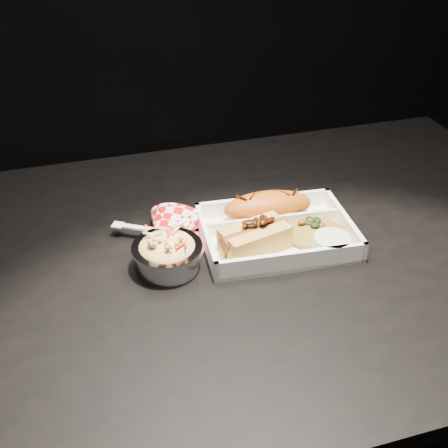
% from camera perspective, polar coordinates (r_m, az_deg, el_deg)
% --- Properties ---
extents(dining_table, '(1.20, 0.80, 0.75)m').
position_cam_1_polar(dining_table, '(1.00, 2.87, -6.43)').
color(dining_table, black).
rests_on(dining_table, ground).
extents(food_tray, '(0.26, 0.20, 0.04)m').
position_cam_1_polar(food_tray, '(0.96, 5.30, -1.14)').
color(food_tray, white).
rests_on(food_tray, dining_table).
extents(fried_pastry, '(0.16, 0.08, 0.05)m').
position_cam_1_polar(fried_pastry, '(0.99, 4.47, 1.79)').
color(fried_pastry, '#BF5813').
rests_on(fried_pastry, food_tray).
extents(hotdog, '(0.12, 0.08, 0.06)m').
position_cam_1_polar(hotdog, '(0.91, 3.15, -1.24)').
color(hotdog, gold).
rests_on(hotdog, food_tray).
extents(fried_rice_mound, '(0.12, 0.10, 0.03)m').
position_cam_1_polar(fried_rice_mound, '(0.96, 9.25, -0.42)').
color(fried_rice_mound, olive).
rests_on(fried_rice_mound, food_tray).
extents(cupcake_liner, '(0.06, 0.06, 0.03)m').
position_cam_1_polar(cupcake_liner, '(0.93, 10.86, -2.09)').
color(cupcake_liner, beige).
rests_on(cupcake_liner, food_tray).
extents(foil_coleslaw_cup, '(0.11, 0.11, 0.07)m').
position_cam_1_polar(foil_coleslaw_cup, '(0.88, -5.78, -2.84)').
color(foil_coleslaw_cup, silver).
rests_on(foil_coleslaw_cup, dining_table).
extents(napkin_fork, '(0.17, 0.15, 0.10)m').
position_cam_1_polar(napkin_fork, '(0.95, -5.73, -1.02)').
color(napkin_fork, red).
rests_on(napkin_fork, dining_table).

